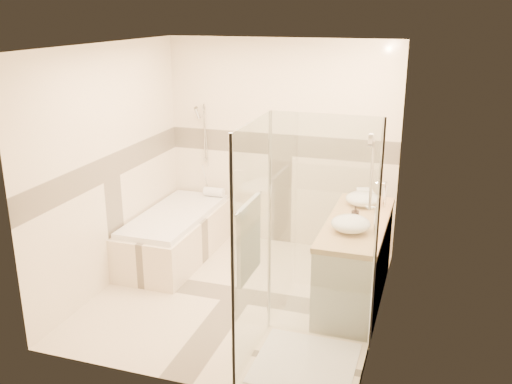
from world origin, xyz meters
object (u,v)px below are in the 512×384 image
(vessel_sink_far, at_px, (351,224))
(amenity_bottle_a, at_px, (355,214))
(vanity, at_px, (355,260))
(vessel_sink_near, at_px, (363,199))
(shower_enclosure, at_px, (295,309))
(bathtub, at_px, (175,233))
(amenity_bottle_b, at_px, (355,216))

(vessel_sink_far, xyz_separation_m, amenity_bottle_a, (0.00, 0.26, 0.00))
(vanity, height_order, vessel_sink_near, vessel_sink_near)
(shower_enclosure, relative_size, vessel_sink_near, 5.77)
(bathtub, bearing_deg, shower_enclosure, -41.10)
(shower_enclosure, distance_m, vessel_sink_near, 1.80)
(vanity, height_order, amenity_bottle_a, amenity_bottle_a)
(vessel_sink_near, height_order, amenity_bottle_a, amenity_bottle_a)
(bathtub, relative_size, vessel_sink_near, 4.81)
(amenity_bottle_b, bearing_deg, bathtub, 169.10)
(vessel_sink_far, bearing_deg, vessel_sink_near, 90.00)
(shower_enclosure, xyz_separation_m, amenity_bottle_a, (0.27, 1.22, 0.42))
(vessel_sink_near, xyz_separation_m, vessel_sink_far, (0.00, -0.77, 0.00))
(vanity, relative_size, vessel_sink_far, 4.39)
(vanity, xyz_separation_m, amenity_bottle_b, (-0.02, -0.06, 0.49))
(bathtub, height_order, shower_enclosure, shower_enclosure)
(shower_enclosure, relative_size, vessel_sink_far, 5.53)
(vessel_sink_near, relative_size, amenity_bottle_b, 2.72)
(amenity_bottle_b, bearing_deg, vessel_sink_far, -90.00)
(shower_enclosure, height_order, amenity_bottle_b, shower_enclosure)
(vessel_sink_near, distance_m, amenity_bottle_a, 0.51)
(vessel_sink_far, relative_size, amenity_bottle_a, 2.34)
(bathtub, distance_m, vessel_sink_near, 2.22)
(vanity, height_order, vessel_sink_far, vessel_sink_far)
(amenity_bottle_b, bearing_deg, shower_enclosure, -102.70)
(vessel_sink_near, bearing_deg, shower_enclosure, -98.96)
(vanity, bearing_deg, vessel_sink_near, 92.49)
(vessel_sink_far, height_order, amenity_bottle_b, vessel_sink_far)
(bathtub, xyz_separation_m, vessel_sink_far, (2.13, -0.66, 0.62))
(bathtub, bearing_deg, amenity_bottle_b, -10.90)
(vanity, distance_m, shower_enclosure, 1.31)
(vessel_sink_far, distance_m, amenity_bottle_a, 0.26)
(vessel_sink_far, xyz_separation_m, amenity_bottle_b, (0.00, 0.25, -0.01))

